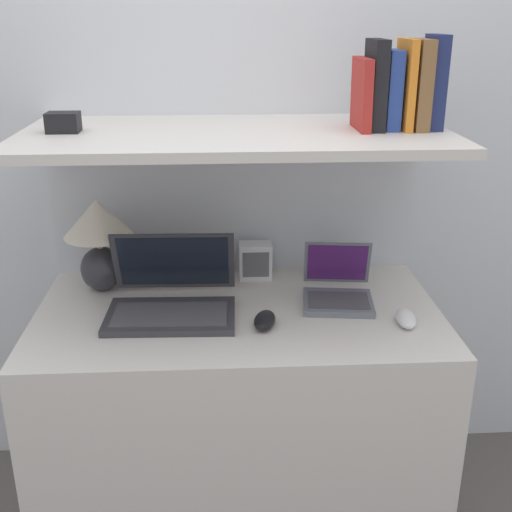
% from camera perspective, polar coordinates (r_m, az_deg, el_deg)
% --- Properties ---
extents(wall_back, '(6.00, 0.05, 2.40)m').
position_cam_1_polar(wall_back, '(2.21, -2.04, 10.00)').
color(wall_back, silver).
rests_on(wall_back, ground_plane).
extents(desk, '(1.23, 0.68, 0.77)m').
position_cam_1_polar(desk, '(2.15, -1.48, -14.10)').
color(desk, silver).
rests_on(desk, ground_plane).
extents(back_riser, '(1.23, 0.04, 1.27)m').
position_cam_1_polar(back_riser, '(2.34, -1.84, -3.95)').
color(back_riser, silver).
rests_on(back_riser, ground_plane).
extents(shelf, '(1.23, 0.61, 0.03)m').
position_cam_1_polar(shelf, '(1.87, -1.82, 10.66)').
color(shelf, silver).
rests_on(shelf, back_riser).
extents(table_lamp, '(0.22, 0.22, 0.30)m').
position_cam_1_polar(table_lamp, '(2.10, -13.81, 1.88)').
color(table_lamp, '#2D2D33').
rests_on(table_lamp, desk).
extents(laptop_large, '(0.39, 0.33, 0.23)m').
position_cam_1_polar(laptop_large, '(1.95, -7.51, -3.67)').
color(laptop_large, '#333338').
rests_on(laptop_large, desk).
extents(laptop_small, '(0.24, 0.26, 0.17)m').
position_cam_1_polar(laptop_small, '(2.02, 7.28, -2.97)').
color(laptop_small, slate).
rests_on(laptop_small, desk).
extents(computer_mouse, '(0.09, 0.13, 0.04)m').
position_cam_1_polar(computer_mouse, '(1.86, 0.78, -5.73)').
color(computer_mouse, black).
rests_on(computer_mouse, desk).
extents(second_mouse, '(0.06, 0.12, 0.04)m').
position_cam_1_polar(second_mouse, '(1.92, 13.18, -5.43)').
color(second_mouse, white).
rests_on(second_mouse, desk).
extents(router_box, '(0.11, 0.07, 0.12)m').
position_cam_1_polar(router_box, '(2.17, -0.06, -0.44)').
color(router_box, white).
rests_on(router_box, desk).
extents(book_navy, '(0.04, 0.12, 0.26)m').
position_cam_1_polar(book_navy, '(1.95, 15.57, 14.63)').
color(book_navy, navy).
rests_on(book_navy, shelf).
extents(book_brown, '(0.04, 0.15, 0.25)m').
position_cam_1_polar(book_brown, '(1.93, 14.28, 14.53)').
color(book_brown, brown).
rests_on(book_brown, shelf).
extents(book_orange, '(0.02, 0.16, 0.25)m').
position_cam_1_polar(book_orange, '(1.92, 13.12, 14.61)').
color(book_orange, orange).
rests_on(book_orange, shelf).
extents(book_blue, '(0.04, 0.12, 0.22)m').
position_cam_1_polar(book_blue, '(1.91, 11.91, 14.23)').
color(book_blue, '#284293').
rests_on(book_blue, shelf).
extents(book_black, '(0.04, 0.15, 0.25)m').
position_cam_1_polar(book_black, '(1.90, 10.57, 14.71)').
color(book_black, black).
rests_on(book_black, shelf).
extents(book_red, '(0.03, 0.18, 0.20)m').
position_cam_1_polar(book_red, '(1.89, 9.37, 14.01)').
color(book_red, '#A82823').
rests_on(book_red, shelf).
extents(shelf_gadget, '(0.09, 0.07, 0.06)m').
position_cam_1_polar(shelf_gadget, '(1.91, -16.76, 11.31)').
color(shelf_gadget, black).
rests_on(shelf_gadget, shelf).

